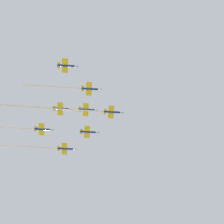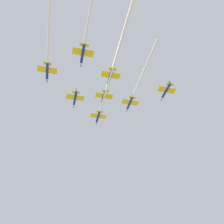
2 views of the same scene
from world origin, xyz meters
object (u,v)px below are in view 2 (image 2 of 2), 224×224
(jet_lead, at_px, (104,97))
(jet_port_trail, at_px, (120,43))
(jet_starboard_trail, at_px, (87,26))
(jet_center_rear, at_px, (166,91))
(jet_starboard_inner, at_px, (136,88))
(jet_port_outer, at_px, (111,73))
(jet_starboard_outer, at_px, (48,40))
(jet_port_inner, at_px, (75,98))

(jet_lead, xyz_separation_m, jet_port_trail, (-32.47, 10.05, 0.34))
(jet_starboard_trail, bearing_deg, jet_port_trail, 23.53)
(jet_starboard_trail, bearing_deg, jet_center_rear, 33.00)
(jet_starboard_inner, xyz_separation_m, jet_starboard_trail, (-21.31, 37.43, -2.13))
(jet_starboard_inner, distance_m, jet_starboard_trail, 43.12)
(jet_port_outer, relative_size, jet_port_trail, 0.95)
(jet_starboard_outer, distance_m, jet_center_rear, 61.46)
(jet_port_inner, bearing_deg, jet_lead, -11.56)
(jet_lead, relative_size, jet_starboard_inner, 1.27)
(jet_starboard_outer, relative_size, jet_port_trail, 0.94)
(jet_port_inner, height_order, jet_port_trail, jet_port_trail)
(jet_port_outer, relative_size, jet_center_rear, 4.72)
(jet_port_inner, distance_m, jet_port_outer, 24.36)
(jet_starboard_inner, xyz_separation_m, jet_port_outer, (-2.54, 16.20, 0.44))
(jet_lead, relative_size, jet_starboard_outer, 1.01)
(jet_starboard_outer, height_order, jet_starboard_trail, jet_starboard_outer)
(jet_port_outer, bearing_deg, jet_port_inner, 127.47)
(jet_lead, distance_m, jet_starboard_inner, 17.27)
(jet_starboard_outer, height_order, jet_center_rear, jet_starboard_outer)
(jet_center_rear, xyz_separation_m, jet_port_trail, (-12.57, 34.72, 0.89))
(jet_port_trail, bearing_deg, jet_lead, 90.00)
(jet_port_outer, xyz_separation_m, jet_center_rear, (-4.42, -29.46, -1.81))
(jet_starboard_inner, xyz_separation_m, jet_center_rear, (-6.97, -13.26, -1.38))
(jet_port_inner, distance_m, jet_starboard_outer, 35.49)
(jet_starboard_inner, bearing_deg, jet_starboard_trail, -133.14)
(jet_starboard_outer, bearing_deg, jet_port_outer, 23.89)
(jet_lead, bearing_deg, jet_port_outer, -90.00)
(jet_lead, xyz_separation_m, jet_starboard_outer, (-19.23, 36.78, -0.06))
(jet_starboard_outer, distance_m, jet_starboard_trail, 18.52)
(jet_port_trail, bearing_deg, jet_starboard_trail, -156.47)
(jet_center_rear, relative_size, jet_port_trail, 0.20)
(jet_port_inner, distance_m, jet_port_trail, 39.87)
(jet_lead, relative_size, jet_starboard_trail, 1.16)
(jet_lead, height_order, jet_starboard_inner, jet_starboard_inner)
(jet_lead, bearing_deg, jet_port_inner, 168.44)
(jet_port_inner, relative_size, jet_starboard_trail, 0.25)
(jet_port_trail, bearing_deg, jet_starboard_inner, 59.51)
(jet_port_trail, xyz_separation_m, jet_starboard_trail, (-1.77, 15.96, -1.65))
(jet_center_rear, distance_m, jet_starboard_trail, 52.68)
(jet_port_inner, bearing_deg, jet_center_rear, -18.43)
(jet_starboard_outer, relative_size, jet_center_rear, 4.68)
(jet_lead, xyz_separation_m, jet_center_rear, (-19.90, -24.67, -0.55))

